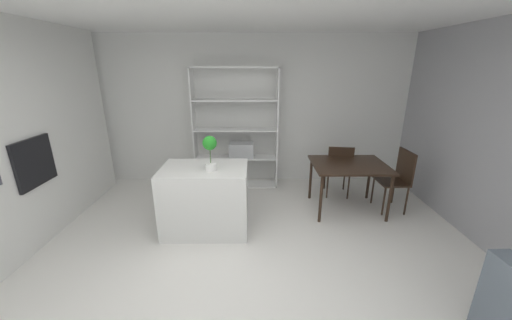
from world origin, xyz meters
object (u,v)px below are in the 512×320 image
at_px(kitchen_island, 206,199).
at_px(potted_plant_on_island, 210,150).
at_px(open_bookshelf, 237,135).
at_px(built_in_oven, 34,162).
at_px(dining_chair_window_side, 398,175).
at_px(dining_table, 349,169).
at_px(dining_chair_far, 339,167).

bearing_deg(kitchen_island, potted_plant_on_island, -39.29).
bearing_deg(open_bookshelf, kitchen_island, -103.22).
height_order(built_in_oven, open_bookshelf, open_bookshelf).
bearing_deg(built_in_oven, kitchen_island, 7.37).
bearing_deg(potted_plant_on_island, kitchen_island, 140.71).
xyz_separation_m(built_in_oven, kitchen_island, (1.98, 0.26, -0.61)).
relative_size(built_in_oven, dining_chair_window_side, 0.63).
height_order(kitchen_island, dining_chair_window_side, dining_chair_window_side).
relative_size(potted_plant_on_island, open_bookshelf, 0.21).
distance_m(kitchen_island, dining_table, 2.17).
height_order(dining_table, dining_chair_window_side, dining_chair_window_side).
relative_size(built_in_oven, open_bookshelf, 0.28).
distance_m(built_in_oven, dining_chair_window_side, 4.92).
height_order(kitchen_island, potted_plant_on_island, potted_plant_on_island).
distance_m(built_in_oven, potted_plant_on_island, 2.09).
xyz_separation_m(open_bookshelf, dining_chair_window_side, (2.50, -0.96, -0.39)).
height_order(built_in_oven, dining_chair_far, built_in_oven).
relative_size(kitchen_island, open_bookshelf, 0.53).
bearing_deg(dining_chair_window_side, dining_table, -91.43).
bearing_deg(open_bookshelf, potted_plant_on_island, -98.89).
bearing_deg(built_in_oven, dining_table, 11.05).
height_order(kitchen_island, dining_chair_far, dining_chair_far).
xyz_separation_m(potted_plant_on_island, open_bookshelf, (0.25, 1.59, -0.20)).
distance_m(dining_table, dining_chair_window_side, 0.77).
xyz_separation_m(dining_chair_far, dining_chair_window_side, (0.78, -0.47, 0.03)).
bearing_deg(dining_chair_far, potted_plant_on_island, 35.96).
distance_m(potted_plant_on_island, dining_chair_window_side, 2.88).
xyz_separation_m(kitchen_island, open_bookshelf, (0.35, 1.50, 0.51)).
bearing_deg(built_in_oven, dining_chair_window_side, 9.36).
bearing_deg(potted_plant_on_island, open_bookshelf, 81.11).
bearing_deg(dining_chair_window_side, built_in_oven, -82.28).
bearing_deg(potted_plant_on_island, dining_table, 17.44).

